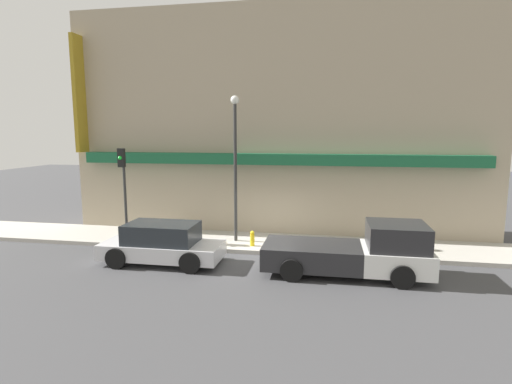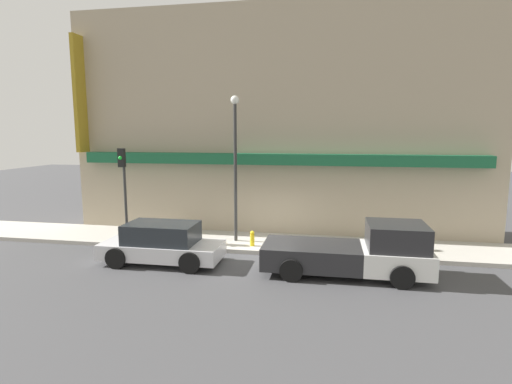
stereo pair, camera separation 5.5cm
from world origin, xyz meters
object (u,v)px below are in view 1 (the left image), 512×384
Objects in this scene: pickup_truck at (357,252)px; street_lamp at (235,153)px; parked_car at (162,244)px; fire_hydrant at (252,238)px; traffic_light at (123,178)px.

pickup_truck is 6.58m from street_lamp.
fire_hydrant is at bearing 38.88° from parked_car.
street_lamp is at bearing 141.73° from fire_hydrant.
pickup_truck is 0.90× the size of street_lamp.
pickup_truck is 4.69m from fire_hydrant.
pickup_truck reaches higher than fire_hydrant.
parked_car is at bearing -142.64° from fire_hydrant.
fire_hydrant is 0.16× the size of traffic_light.
parked_car is 6.99× the size of fire_hydrant.
parked_car reaches higher than fire_hydrant.
traffic_light is (-2.69, 2.29, 2.17)m from parked_car.
fire_hydrant is (-4.08, 2.28, -0.33)m from pickup_truck.
street_lamp is 1.55× the size of traffic_light.
fire_hydrant is at bearing -0.02° from traffic_light.
fire_hydrant is at bearing 151.54° from pickup_truck.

